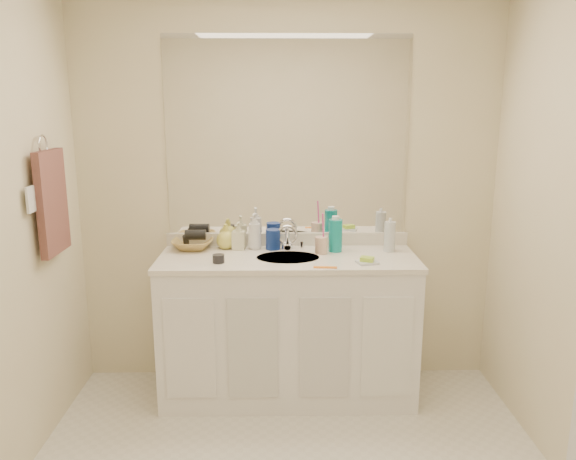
{
  "coord_description": "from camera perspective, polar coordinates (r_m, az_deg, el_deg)",
  "views": [
    {
      "loc": [
        -0.05,
        -2.16,
        1.77
      ],
      "look_at": [
        0.0,
        0.97,
        1.05
      ],
      "focal_mm": 35.0,
      "sensor_mm": 36.0,
      "label": 1
    }
  ],
  "objects": [
    {
      "name": "wall_back",
      "position": [
        3.51,
        -0.08,
        3.57
      ],
      "size": [
        2.6,
        0.02,
        2.4
      ],
      "primitive_type": "cube",
      "color": "beige",
      "rests_on": "floor"
    },
    {
      "name": "wall_front",
      "position": [
        1.03,
        2.08,
        -20.45
      ],
      "size": [
        2.6,
        0.02,
        2.4
      ],
      "primitive_type": "cube",
      "color": "beige",
      "rests_on": "floor"
    },
    {
      "name": "vanity_cabinet",
      "position": [
        3.46,
        -0.01,
        -9.96
      ],
      "size": [
        1.5,
        0.55,
        0.85
      ],
      "primitive_type": "cube",
      "color": "white",
      "rests_on": "floor"
    },
    {
      "name": "countertop",
      "position": [
        3.31,
        -0.01,
        -2.93
      ],
      "size": [
        1.52,
        0.57,
        0.03
      ],
      "primitive_type": "cube",
      "color": "white",
      "rests_on": "vanity_cabinet"
    },
    {
      "name": "backsplash",
      "position": [
        3.55,
        -0.08,
        -0.93
      ],
      "size": [
        1.52,
        0.03,
        0.08
      ],
      "primitive_type": "cube",
      "color": "silver",
      "rests_on": "countertop"
    },
    {
      "name": "sink_basin",
      "position": [
        3.29,
        -0.01,
        -2.97
      ],
      "size": [
        0.37,
        0.37,
        0.02
      ],
      "primitive_type": "cylinder",
      "color": "beige",
      "rests_on": "countertop"
    },
    {
      "name": "faucet",
      "position": [
        3.45,
        -0.05,
        -1.08
      ],
      "size": [
        0.02,
        0.02,
        0.11
      ],
      "primitive_type": "cylinder",
      "color": "silver",
      "rests_on": "countertop"
    },
    {
      "name": "mirror",
      "position": [
        3.46,
        -0.08,
        9.44
      ],
      "size": [
        1.48,
        0.01,
        1.2
      ],
      "primitive_type": "cube",
      "color": "white",
      "rests_on": "wall_back"
    },
    {
      "name": "blue_mug",
      "position": [
        3.46,
        -1.52,
        -0.95
      ],
      "size": [
        0.11,
        0.11,
        0.12
      ],
      "primitive_type": "cylinder",
      "rotation": [
        0.0,
        0.0,
        -0.28
      ],
      "color": "navy",
      "rests_on": "countertop"
    },
    {
      "name": "tan_cup",
      "position": [
        3.36,
        3.4,
        -1.55
      ],
      "size": [
        0.08,
        0.08,
        0.1
      ],
      "primitive_type": "cylinder",
      "rotation": [
        0.0,
        0.0,
        -0.0
      ],
      "color": "beige",
      "rests_on": "countertop"
    },
    {
      "name": "toothbrush",
      "position": [
        3.34,
        3.59,
        0.09
      ],
      "size": [
        0.02,
        0.04,
        0.2
      ],
      "primitive_type": "cylinder",
      "rotation": [
        0.14,
        0.0,
        -0.39
      ],
      "color": "#E53C96",
      "rests_on": "tan_cup"
    },
    {
      "name": "mouthwash_bottle",
      "position": [
        3.41,
        4.84,
        -0.56
      ],
      "size": [
        0.1,
        0.1,
        0.2
      ],
      "primitive_type": "cylinder",
      "rotation": [
        0.0,
        0.0,
        0.2
      ],
      "color": "#0B8C8D",
      "rests_on": "countertop"
    },
    {
      "name": "clear_pump_bottle",
      "position": [
        3.45,
        10.29,
        -0.66
      ],
      "size": [
        0.07,
        0.07,
        0.18
      ],
      "primitive_type": "cylinder",
      "rotation": [
        0.0,
        0.0,
        -0.1
      ],
      "color": "silver",
      "rests_on": "countertop"
    },
    {
      "name": "soap_dish",
      "position": [
        3.19,
        8.03,
        -3.27
      ],
      "size": [
        0.13,
        0.12,
        0.01
      ],
      "primitive_type": "cube",
      "rotation": [
        0.0,
        0.0,
        0.26
      ],
      "color": "silver",
      "rests_on": "countertop"
    },
    {
      "name": "green_soap",
      "position": [
        3.19,
        8.04,
        -2.96
      ],
      "size": [
        0.09,
        0.08,
        0.03
      ],
      "primitive_type": "cube",
      "rotation": [
        0.0,
        0.0,
        -0.37
      ],
      "color": "#A7D734",
      "rests_on": "soap_dish"
    },
    {
      "name": "orange_comb",
      "position": [
        3.09,
        3.8,
        -3.8
      ],
      "size": [
        0.13,
        0.04,
        0.01
      ],
      "primitive_type": "cube",
      "rotation": [
        0.0,
        0.0,
        -0.07
      ],
      "color": "orange",
      "rests_on": "countertop"
    },
    {
      "name": "dark_jar",
      "position": [
        3.2,
        -7.07,
        -2.91
      ],
      "size": [
        0.08,
        0.08,
        0.05
      ],
      "primitive_type": "cylinder",
      "rotation": [
        0.0,
        0.0,
        -0.26
      ],
      "color": "black",
      "rests_on": "countertop"
    },
    {
      "name": "soap_bottle_white",
      "position": [
        3.45,
        -3.42,
        -0.14
      ],
      "size": [
        0.09,
        0.09,
        0.22
      ],
      "primitive_type": "imported",
      "rotation": [
        0.0,
        0.0,
        -0.08
      ],
      "color": "silver",
      "rests_on": "countertop"
    },
    {
      "name": "soap_bottle_cream",
      "position": [
        3.46,
        -5.03,
        -0.57
      ],
      "size": [
        0.09,
        0.09,
        0.17
      ],
      "primitive_type": "imported",
      "rotation": [
        0.0,
        0.0,
        -0.12
      ],
      "color": "beige",
      "rests_on": "countertop"
    },
    {
      "name": "soap_bottle_yellow",
      "position": [
        3.49,
        -6.32,
        -0.63
      ],
      "size": [
        0.12,
        0.12,
        0.15
      ],
      "primitive_type": "imported",
      "rotation": [
        0.0,
        0.0,
        -0.02
      ],
      "color": "#D2CC51",
      "rests_on": "countertop"
    },
    {
      "name": "wicker_basket",
      "position": [
        3.51,
        -9.67,
        -1.42
      ],
      "size": [
        0.27,
        0.27,
        0.06
      ],
      "primitive_type": "imported",
      "rotation": [
        0.0,
        0.0,
        -0.07
      ],
      "color": "#9F7F40",
      "rests_on": "countertop"
    },
    {
      "name": "hair_dryer",
      "position": [
        3.5,
        -9.38,
        -0.48
      ],
      "size": [
        0.13,
        0.07,
        0.06
      ],
      "primitive_type": "cylinder",
      "rotation": [
        0.0,
        1.57,
        0.02
      ],
      "color": "black",
      "rests_on": "wicker_basket"
    },
    {
      "name": "towel_ring",
      "position": [
        3.19,
        -23.64,
        7.9
      ],
      "size": [
        0.01,
        0.11,
        0.11
      ],
      "primitive_type": "torus",
      "rotation": [
        0.0,
        1.57,
        0.0
      ],
      "color": "silver",
      "rests_on": "wall_left"
    },
    {
      "name": "hand_towel",
      "position": [
        3.22,
        -22.84,
        2.6
      ],
      "size": [
        0.04,
        0.32,
        0.55
      ],
      "primitive_type": "cube",
      "color": "#4C2C28",
      "rests_on": "towel_ring"
    },
    {
      "name": "switch_plate",
      "position": [
        3.03,
        -24.68,
        2.83
      ],
      "size": [
        0.01,
        0.08,
        0.13
      ],
      "primitive_type": "cube",
      "color": "white",
      "rests_on": "wall_left"
    }
  ]
}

